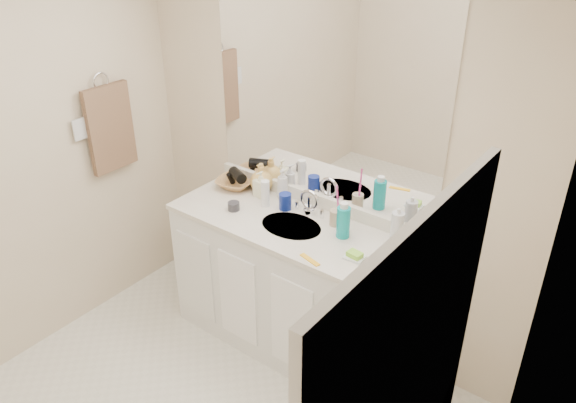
{
  "coord_description": "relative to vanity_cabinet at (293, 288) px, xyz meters",
  "views": [
    {
      "loc": [
        1.64,
        -1.19,
        2.53
      ],
      "look_at": [
        0.0,
        0.97,
        1.05
      ],
      "focal_mm": 35.0,
      "sensor_mm": 36.0,
      "label": 1
    }
  ],
  "objects": [
    {
      "name": "wicker_basket",
      "position": [
        -0.58,
        0.15,
        0.48
      ],
      "size": [
        0.28,
        0.28,
        0.06
      ],
      "primitive_type": "imported",
      "rotation": [
        0.0,
        0.0,
        0.22
      ],
      "color": "#AA7744",
      "rests_on": "countertop"
    },
    {
      "name": "extra_white_bottle",
      "position": [
        -0.27,
        0.08,
        0.54
      ],
      "size": [
        0.07,
        0.07,
        0.17
      ],
      "primitive_type": "cylinder",
      "rotation": [
        0.0,
        0.0,
        0.42
      ],
      "color": "white",
      "rests_on": "countertop"
    },
    {
      "name": "hand_towel",
      "position": [
        -1.25,
        -0.25,
        0.82
      ],
      "size": [
        0.04,
        0.32,
        0.55
      ],
      "primitive_type": "cube",
      "color": "#4B3628",
      "rests_on": "towel_ring"
    },
    {
      "name": "orange_comb",
      "position": [
        0.28,
        -0.24,
        0.46
      ],
      "size": [
        0.14,
        0.06,
        0.01
      ],
      "primitive_type": "cube",
      "rotation": [
        0.0,
        0.0,
        -0.25
      ],
      "color": "yellow",
      "rests_on": "countertop"
    },
    {
      "name": "mouthwash_bottle",
      "position": [
        0.29,
        0.06,
        0.54
      ],
      "size": [
        0.1,
        0.1,
        0.18
      ],
      "primitive_type": "cylinder",
      "rotation": [
        0.0,
        0.0,
        0.4
      ],
      "color": "#0D99A0",
      "rests_on": "countertop"
    },
    {
      "name": "green_soap",
      "position": [
        0.46,
        -0.09,
        0.48
      ],
      "size": [
        0.08,
        0.06,
        0.03
      ],
      "primitive_type": "cube",
      "rotation": [
        0.0,
        0.0,
        -0.13
      ],
      "color": "#8FDF36",
      "rests_on": "soap_dish"
    },
    {
      "name": "soap_dish",
      "position": [
        0.46,
        -0.09,
        0.46
      ],
      "size": [
        0.11,
        0.09,
        0.01
      ],
      "primitive_type": "cube",
      "rotation": [
        0.0,
        0.0,
        0.07
      ],
      "color": "white",
      "rests_on": "countertop"
    },
    {
      "name": "blue_mug",
      "position": [
        -0.15,
        0.11,
        0.51
      ],
      "size": [
        0.08,
        0.08,
        0.1
      ],
      "primitive_type": "cylinder",
      "rotation": [
        0.0,
        0.0,
        0.1
      ],
      "color": "navy",
      "rests_on": "countertop"
    },
    {
      "name": "soap_bottle_yellow",
      "position": [
        -0.41,
        0.21,
        0.55
      ],
      "size": [
        0.15,
        0.15,
        0.19
      ],
      "primitive_type": "imported",
      "rotation": [
        0.0,
        0.0,
        -0.05
      ],
      "color": "#DFAF56",
      "rests_on": "countertop"
    },
    {
      "name": "tan_cup",
      "position": [
        0.19,
        0.14,
        0.5
      ],
      "size": [
        0.09,
        0.09,
        0.09
      ],
      "primitive_type": "cylinder",
      "rotation": [
        0.0,
        0.0,
        -0.38
      ],
      "color": "tan",
      "rests_on": "countertop"
    },
    {
      "name": "sink_basin",
      "position": [
        0.0,
        -0.02,
        0.44
      ],
      "size": [
        0.37,
        0.37,
        0.02
      ],
      "primitive_type": "cylinder",
      "color": "#B8B5A1",
      "rests_on": "countertop"
    },
    {
      "name": "switch_plate",
      "position": [
        -1.27,
        -0.45,
        0.88
      ],
      "size": [
        0.01,
        0.08,
        0.13
      ],
      "primitive_type": "cube",
      "color": "silver",
      "rests_on": "wall_left"
    },
    {
      "name": "countertop",
      "position": [
        0.0,
        0.0,
        0.44
      ],
      "size": [
        1.52,
        0.57,
        0.03
      ],
      "primitive_type": "cube",
      "color": "silver",
      "rests_on": "vanity_cabinet"
    },
    {
      "name": "soap_bottle_cream",
      "position": [
        -0.37,
        0.16,
        0.54
      ],
      "size": [
        0.08,
        0.09,
        0.17
      ],
      "primitive_type": "imported",
      "rotation": [
        0.0,
        0.0,
        -0.13
      ],
      "color": "#F5F2C8",
      "rests_on": "countertop"
    },
    {
      "name": "toothbrush",
      "position": [
        0.2,
        0.14,
        0.6
      ],
      "size": [
        0.02,
        0.04,
        0.22
      ],
      "primitive_type": "cylinder",
      "rotation": [
        0.14,
        0.0,
        -0.29
      ],
      "color": "#F941A0",
      "rests_on": "tan_cup"
    },
    {
      "name": "backsplash",
      "position": [
        0.0,
        0.26,
        0.5
      ],
      "size": [
        1.52,
        0.03,
        0.08
      ],
      "primitive_type": "cube",
      "color": "white",
      "rests_on": "countertop"
    },
    {
      "name": "mirror",
      "position": [
        0.0,
        0.27,
        1.14
      ],
      "size": [
        1.48,
        0.01,
        1.2
      ],
      "primitive_type": "cube",
      "color": "white",
      "rests_on": "wall_back"
    },
    {
      "name": "hair_dryer",
      "position": [
        -0.56,
        0.15,
        0.54
      ],
      "size": [
        0.15,
        0.12,
        0.07
      ],
      "primitive_type": "cylinder",
      "rotation": [
        0.0,
        1.57,
        -0.43
      ],
      "color": "black",
      "rests_on": "wicker_basket"
    },
    {
      "name": "towel_ring",
      "position": [
        -1.27,
        -0.25,
        1.12
      ],
      "size": [
        0.01,
        0.11,
        0.11
      ],
      "primitive_type": "torus",
      "rotation": [
        0.0,
        1.57,
        0.0
      ],
      "color": "silver",
      "rests_on": "wall_left"
    },
    {
      "name": "wall_back",
      "position": [
        0.0,
        0.28,
        0.77
      ],
      "size": [
        2.6,
        0.02,
        2.4
      ],
      "primitive_type": "cube",
      "color": "beige",
      "rests_on": "floor"
    },
    {
      "name": "faucet",
      "position": [
        0.0,
        0.16,
        0.51
      ],
      "size": [
        0.02,
        0.02,
        0.11
      ],
      "primitive_type": "cylinder",
      "color": "silver",
      "rests_on": "countertop"
    },
    {
      "name": "vanity_cabinet",
      "position": [
        0.0,
        0.0,
        0.0
      ],
      "size": [
        1.5,
        0.55,
        0.85
      ],
      "primitive_type": "cube",
      "color": "white",
      "rests_on": "floor"
    },
    {
      "name": "dark_jar",
      "position": [
        -0.38,
        -0.08,
        0.48
      ],
      "size": [
        0.08,
        0.08,
        0.05
      ],
      "primitive_type": "cylinder",
      "rotation": [
        0.0,
        0.0,
        0.07
      ],
      "color": "#2E2E34",
      "rests_on": "countertop"
    },
    {
      "name": "soap_bottle_white",
      "position": [
        -0.25,
        0.22,
        0.55
      ],
      "size": [
        0.09,
        0.09,
        0.19
      ],
      "primitive_type": "imported",
      "rotation": [
        0.0,
        0.0,
        0.32
      ],
      "color": "silver",
      "rests_on": "countertop"
    },
    {
      "name": "clear_pump_bottle",
      "position": [
        0.56,
        0.18,
        0.55
      ],
      "size": [
        0.08,
        0.08,
        0.18
      ],
      "primitive_type": "cylinder",
      "rotation": [
        0.0,
        0.0,
        0.13
      ],
      "color": "silver",
      "rests_on": "countertop"
    }
  ]
}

